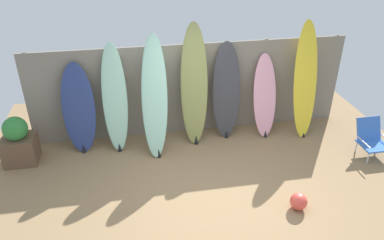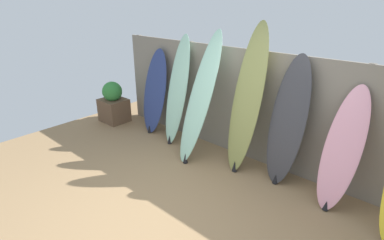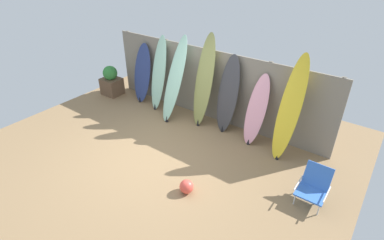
{
  "view_description": "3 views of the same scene",
  "coord_description": "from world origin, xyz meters",
  "px_view_note": "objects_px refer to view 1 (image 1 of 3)",
  "views": [
    {
      "loc": [
        -1.15,
        -4.49,
        3.89
      ],
      "look_at": [
        -0.23,
        0.62,
        1.0
      ],
      "focal_mm": 35.0,
      "sensor_mm": 36.0,
      "label": 1
    },
    {
      "loc": [
        2.18,
        -2.0,
        2.52
      ],
      "look_at": [
        -0.38,
        0.87,
        0.94
      ],
      "focal_mm": 28.0,
      "sensor_mm": 36.0,
      "label": 2
    },
    {
      "loc": [
        3.64,
        -3.8,
        3.94
      ],
      "look_at": [
        0.43,
        0.6,
        0.71
      ],
      "focal_mm": 28.0,
      "sensor_mm": 36.0,
      "label": 3
    }
  ],
  "objects_px": {
    "planter_box": "(19,142)",
    "beach_ball": "(299,201)",
    "beach_chair": "(372,138)",
    "surfboard_seafoam_2": "(155,97)",
    "surfboard_charcoal_4": "(226,92)",
    "surfboard_navy_0": "(79,109)",
    "surfboard_olive_3": "(194,86)",
    "surfboard_pink_5": "(265,97)",
    "surfboard_yellow_6": "(305,81)",
    "surfboard_seafoam_1": "(115,99)"
  },
  "relations": [
    {
      "from": "surfboard_charcoal_4",
      "to": "surfboard_seafoam_1",
      "type": "bearing_deg",
      "value": -178.37
    },
    {
      "from": "surfboard_olive_3",
      "to": "planter_box",
      "type": "xyz_separation_m",
      "value": [
        -3.15,
        -0.24,
        -0.71
      ]
    },
    {
      "from": "surfboard_seafoam_2",
      "to": "surfboard_charcoal_4",
      "type": "distance_m",
      "value": 1.4
    },
    {
      "from": "surfboard_seafoam_2",
      "to": "surfboard_pink_5",
      "type": "relative_size",
      "value": 1.33
    },
    {
      "from": "surfboard_olive_3",
      "to": "surfboard_charcoal_4",
      "type": "relative_size",
      "value": 1.21
    },
    {
      "from": "surfboard_navy_0",
      "to": "beach_chair",
      "type": "bearing_deg",
      "value": -12.24
    },
    {
      "from": "beach_chair",
      "to": "surfboard_seafoam_2",
      "type": "bearing_deg",
      "value": 167.07
    },
    {
      "from": "surfboard_charcoal_4",
      "to": "beach_ball",
      "type": "distance_m",
      "value": 2.49
    },
    {
      "from": "surfboard_navy_0",
      "to": "surfboard_yellow_6",
      "type": "xyz_separation_m",
      "value": [
        4.22,
        -0.12,
        0.28
      ]
    },
    {
      "from": "surfboard_navy_0",
      "to": "surfboard_charcoal_4",
      "type": "height_order",
      "value": "surfboard_charcoal_4"
    },
    {
      "from": "surfboard_seafoam_1",
      "to": "beach_chair",
      "type": "bearing_deg",
      "value": -13.56
    },
    {
      "from": "surfboard_pink_5",
      "to": "beach_ball",
      "type": "relative_size",
      "value": 6.08
    },
    {
      "from": "surfboard_navy_0",
      "to": "surfboard_charcoal_4",
      "type": "relative_size",
      "value": 0.88
    },
    {
      "from": "surfboard_seafoam_1",
      "to": "surfboard_pink_5",
      "type": "relative_size",
      "value": 1.24
    },
    {
      "from": "surfboard_navy_0",
      "to": "surfboard_seafoam_1",
      "type": "height_order",
      "value": "surfboard_seafoam_1"
    },
    {
      "from": "surfboard_seafoam_1",
      "to": "surfboard_seafoam_2",
      "type": "relative_size",
      "value": 0.94
    },
    {
      "from": "surfboard_yellow_6",
      "to": "surfboard_navy_0",
      "type": "bearing_deg",
      "value": 178.33
    },
    {
      "from": "surfboard_olive_3",
      "to": "surfboard_pink_5",
      "type": "height_order",
      "value": "surfboard_olive_3"
    },
    {
      "from": "surfboard_yellow_6",
      "to": "surfboard_charcoal_4",
      "type": "bearing_deg",
      "value": 174.25
    },
    {
      "from": "surfboard_seafoam_2",
      "to": "surfboard_charcoal_4",
      "type": "height_order",
      "value": "surfboard_seafoam_2"
    },
    {
      "from": "surfboard_seafoam_2",
      "to": "planter_box",
      "type": "bearing_deg",
      "value": -178.68
    },
    {
      "from": "surfboard_pink_5",
      "to": "surfboard_seafoam_1",
      "type": "bearing_deg",
      "value": -179.79
    },
    {
      "from": "surfboard_navy_0",
      "to": "surfboard_seafoam_1",
      "type": "distance_m",
      "value": 0.67
    },
    {
      "from": "surfboard_seafoam_2",
      "to": "beach_chair",
      "type": "distance_m",
      "value": 3.98
    },
    {
      "from": "beach_chair",
      "to": "surfboard_pink_5",
      "type": "bearing_deg",
      "value": 147.1
    },
    {
      "from": "surfboard_seafoam_2",
      "to": "surfboard_yellow_6",
      "type": "bearing_deg",
      "value": 1.91
    },
    {
      "from": "planter_box",
      "to": "beach_ball",
      "type": "relative_size",
      "value": 3.41
    },
    {
      "from": "surfboard_olive_3",
      "to": "surfboard_navy_0",
      "type": "bearing_deg",
      "value": 179.09
    },
    {
      "from": "surfboard_navy_0",
      "to": "beach_ball",
      "type": "height_order",
      "value": "surfboard_navy_0"
    },
    {
      "from": "surfboard_pink_5",
      "to": "beach_ball",
      "type": "xyz_separation_m",
      "value": [
        -0.22,
        -2.26,
        -0.64
      ]
    },
    {
      "from": "surfboard_olive_3",
      "to": "planter_box",
      "type": "distance_m",
      "value": 3.23
    },
    {
      "from": "surfboard_olive_3",
      "to": "beach_chair",
      "type": "relative_size",
      "value": 3.49
    },
    {
      "from": "surfboard_seafoam_1",
      "to": "surfboard_charcoal_4",
      "type": "height_order",
      "value": "surfboard_seafoam_1"
    },
    {
      "from": "surfboard_seafoam_2",
      "to": "beach_ball",
      "type": "relative_size",
      "value": 8.08
    },
    {
      "from": "surfboard_yellow_6",
      "to": "surfboard_seafoam_2",
      "type": "bearing_deg",
      "value": -178.09
    },
    {
      "from": "surfboard_olive_3",
      "to": "surfboard_seafoam_1",
      "type": "bearing_deg",
      "value": 179.92
    },
    {
      "from": "surfboard_seafoam_1",
      "to": "planter_box",
      "type": "height_order",
      "value": "surfboard_seafoam_1"
    },
    {
      "from": "surfboard_charcoal_4",
      "to": "planter_box",
      "type": "height_order",
      "value": "surfboard_charcoal_4"
    },
    {
      "from": "surfboard_pink_5",
      "to": "beach_ball",
      "type": "distance_m",
      "value": 2.36
    },
    {
      "from": "planter_box",
      "to": "surfboard_pink_5",
      "type": "bearing_deg",
      "value": 3.2
    },
    {
      "from": "beach_chair",
      "to": "beach_ball",
      "type": "xyz_separation_m",
      "value": [
        -1.89,
        -1.16,
        -0.19
      ]
    },
    {
      "from": "surfboard_yellow_6",
      "to": "beach_ball",
      "type": "xyz_separation_m",
      "value": [
        -0.96,
        -2.16,
        -0.95
      ]
    },
    {
      "from": "surfboard_pink_5",
      "to": "beach_ball",
      "type": "height_order",
      "value": "surfboard_pink_5"
    },
    {
      "from": "surfboard_seafoam_2",
      "to": "surfboard_navy_0",
      "type": "bearing_deg",
      "value": 170.76
    },
    {
      "from": "surfboard_seafoam_2",
      "to": "surfboard_olive_3",
      "type": "distance_m",
      "value": 0.78
    },
    {
      "from": "surfboard_charcoal_4",
      "to": "beach_chair",
      "type": "bearing_deg",
      "value": -25.22
    },
    {
      "from": "surfboard_yellow_6",
      "to": "planter_box",
      "type": "relative_size",
      "value": 2.49
    },
    {
      "from": "surfboard_pink_5",
      "to": "beach_chair",
      "type": "xyz_separation_m",
      "value": [
        1.67,
        -1.1,
        -0.45
      ]
    },
    {
      "from": "beach_chair",
      "to": "surfboard_charcoal_4",
      "type": "bearing_deg",
      "value": 155.13
    },
    {
      "from": "surfboard_seafoam_1",
      "to": "surfboard_seafoam_2",
      "type": "xyz_separation_m",
      "value": [
        0.7,
        -0.19,
        0.07
      ]
    }
  ]
}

